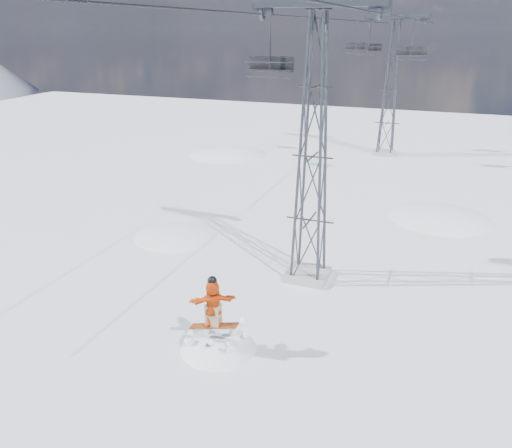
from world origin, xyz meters
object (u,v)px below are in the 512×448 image
(lift_tower_near, at_px, (312,158))
(lift_chair_near, at_px, (270,65))
(snowboarder_jump, at_px, (220,386))
(lift_tower_far, at_px, (390,91))

(lift_tower_near, relative_size, lift_chair_near, 4.77)
(lift_tower_near, bearing_deg, lift_chair_near, 156.19)
(snowboarder_jump, relative_size, lift_chair_near, 2.87)
(lift_chair_near, bearing_deg, snowboarder_jump, -84.08)
(lift_tower_far, bearing_deg, lift_tower_near, -90.00)
(lift_tower_far, distance_m, snowboarder_jump, 32.04)
(lift_chair_near, bearing_deg, lift_tower_far, 84.77)
(lift_tower_far, height_order, snowboarder_jump, lift_tower_far)
(lift_tower_near, relative_size, snowboarder_jump, 1.66)
(snowboarder_jump, bearing_deg, lift_chair_near, 95.92)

